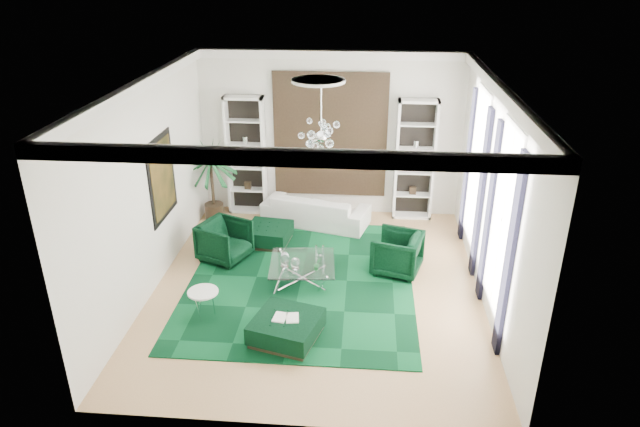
# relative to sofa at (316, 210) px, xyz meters

# --- Properties ---
(floor) EXTENTS (6.00, 7.00, 0.02)m
(floor) POSITION_rel_sofa_xyz_m (0.27, -2.72, -0.36)
(floor) COLOR tan
(floor) RESTS_ON ground
(ceiling) EXTENTS (6.00, 7.00, 0.02)m
(ceiling) POSITION_rel_sofa_xyz_m (0.27, -2.72, 3.46)
(ceiling) COLOR white
(ceiling) RESTS_ON ground
(wall_back) EXTENTS (6.00, 0.02, 3.80)m
(wall_back) POSITION_rel_sofa_xyz_m (0.27, 0.79, 1.55)
(wall_back) COLOR silver
(wall_back) RESTS_ON ground
(wall_front) EXTENTS (6.00, 0.02, 3.80)m
(wall_front) POSITION_rel_sofa_xyz_m (0.27, -6.23, 1.55)
(wall_front) COLOR silver
(wall_front) RESTS_ON ground
(wall_left) EXTENTS (0.02, 7.00, 3.80)m
(wall_left) POSITION_rel_sofa_xyz_m (-2.74, -2.72, 1.55)
(wall_left) COLOR silver
(wall_left) RESTS_ON ground
(wall_right) EXTENTS (0.02, 7.00, 3.80)m
(wall_right) POSITION_rel_sofa_xyz_m (3.28, -2.72, 1.55)
(wall_right) COLOR silver
(wall_right) RESTS_ON ground
(crown_molding) EXTENTS (6.00, 7.00, 0.18)m
(crown_molding) POSITION_rel_sofa_xyz_m (0.27, -2.72, 3.35)
(crown_molding) COLOR white
(crown_molding) RESTS_ON ceiling
(ceiling_medallion) EXTENTS (0.90, 0.90, 0.05)m
(ceiling_medallion) POSITION_rel_sofa_xyz_m (0.27, -2.42, 3.42)
(ceiling_medallion) COLOR white
(ceiling_medallion) RESTS_ON ceiling
(tapestry) EXTENTS (2.50, 0.06, 2.80)m
(tapestry) POSITION_rel_sofa_xyz_m (0.27, 0.74, 1.55)
(tapestry) COLOR black
(tapestry) RESTS_ON wall_back
(shelving_left) EXTENTS (0.90, 0.38, 2.80)m
(shelving_left) POSITION_rel_sofa_xyz_m (-1.68, 0.59, 1.05)
(shelving_left) COLOR white
(shelving_left) RESTS_ON floor
(shelving_right) EXTENTS (0.90, 0.38, 2.80)m
(shelving_right) POSITION_rel_sofa_xyz_m (2.22, 0.59, 1.05)
(shelving_right) COLOR white
(shelving_right) RESTS_ON floor
(painting) EXTENTS (0.04, 1.30, 1.60)m
(painting) POSITION_rel_sofa_xyz_m (-2.70, -2.12, 1.50)
(painting) COLOR black
(painting) RESTS_ON wall_left
(window_near) EXTENTS (0.03, 1.10, 2.90)m
(window_near) POSITION_rel_sofa_xyz_m (3.26, -3.62, 1.55)
(window_near) COLOR white
(window_near) RESTS_ON wall_right
(curtain_near_a) EXTENTS (0.07, 0.30, 3.25)m
(curtain_near_a) POSITION_rel_sofa_xyz_m (3.23, -4.40, 1.30)
(curtain_near_a) COLOR black
(curtain_near_a) RESTS_ON floor
(curtain_near_b) EXTENTS (0.07, 0.30, 3.25)m
(curtain_near_b) POSITION_rel_sofa_xyz_m (3.23, -2.84, 1.30)
(curtain_near_b) COLOR black
(curtain_near_b) RESTS_ON floor
(window_far) EXTENTS (0.03, 1.10, 2.90)m
(window_far) POSITION_rel_sofa_xyz_m (3.26, -1.22, 1.55)
(window_far) COLOR white
(window_far) RESTS_ON wall_right
(curtain_far_a) EXTENTS (0.07, 0.30, 3.25)m
(curtain_far_a) POSITION_rel_sofa_xyz_m (3.23, -2.00, 1.30)
(curtain_far_a) COLOR black
(curtain_far_a) RESTS_ON floor
(curtain_far_b) EXTENTS (0.07, 0.30, 3.25)m
(curtain_far_b) POSITION_rel_sofa_xyz_m (3.23, -0.44, 1.30)
(curtain_far_b) COLOR black
(curtain_far_b) RESTS_ON floor
(rug) EXTENTS (4.20, 5.00, 0.02)m
(rug) POSITION_rel_sofa_xyz_m (-0.05, -2.52, -0.34)
(rug) COLOR black
(rug) RESTS_ON floor
(sofa) EXTENTS (2.56, 1.53, 0.70)m
(sofa) POSITION_rel_sofa_xyz_m (0.00, 0.00, 0.00)
(sofa) COLOR silver
(sofa) RESTS_ON floor
(armchair_left) EXTENTS (1.17, 1.15, 0.81)m
(armchair_left) POSITION_rel_sofa_xyz_m (-1.68, -1.83, 0.06)
(armchair_left) COLOR black
(armchair_left) RESTS_ON floor
(armchair_right) EXTENTS (1.10, 1.09, 0.81)m
(armchair_right) POSITION_rel_sofa_xyz_m (1.77, -2.05, 0.06)
(armchair_right) COLOR black
(armchair_right) RESTS_ON floor
(coffee_table) EXTENTS (1.29, 1.29, 0.41)m
(coffee_table) POSITION_rel_sofa_xyz_m (-0.02, -2.59, -0.14)
(coffee_table) COLOR white
(coffee_table) RESTS_ON floor
(ottoman_side) EXTENTS (1.01, 1.01, 0.40)m
(ottoman_side) POSITION_rel_sofa_xyz_m (-0.92, -1.07, -0.15)
(ottoman_side) COLOR black
(ottoman_side) RESTS_ON floor
(ottoman_front) EXTENTS (1.23, 1.23, 0.40)m
(ottoman_front) POSITION_rel_sofa_xyz_m (-0.08, -4.37, -0.15)
(ottoman_front) COLOR black
(ottoman_front) RESTS_ON floor
(book) EXTENTS (0.42, 0.28, 0.03)m
(book) POSITION_rel_sofa_xyz_m (-0.08, -4.37, 0.07)
(book) COLOR white
(book) RESTS_ON ottoman_front
(side_table) EXTENTS (0.57, 0.57, 0.50)m
(side_table) POSITION_rel_sofa_xyz_m (-1.56, -3.88, -0.10)
(side_table) COLOR white
(side_table) RESTS_ON floor
(palm) EXTENTS (1.80, 1.80, 2.40)m
(palm) POSITION_rel_sofa_xyz_m (-2.38, 0.02, 0.85)
(palm) COLOR #195A2B
(palm) RESTS_ON floor
(chandelier) EXTENTS (0.90, 0.90, 0.72)m
(chandelier) POSITION_rel_sofa_xyz_m (0.33, -2.54, 2.50)
(chandelier) COLOR white
(chandelier) RESTS_ON ceiling
(table_plant) EXTENTS (0.17, 0.15, 0.24)m
(table_plant) POSITION_rel_sofa_xyz_m (0.28, -2.84, 0.18)
(table_plant) COLOR #195A2B
(table_plant) RESTS_ON coffee_table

